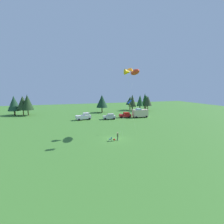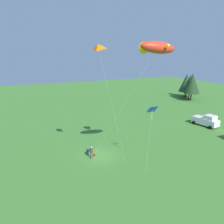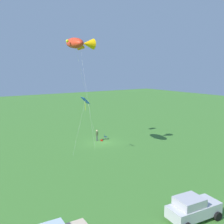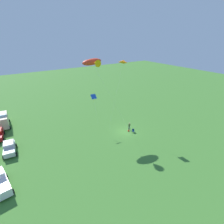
{
  "view_description": "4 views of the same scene",
  "coord_description": "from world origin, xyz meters",
  "px_view_note": "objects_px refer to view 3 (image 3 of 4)",
  "views": [
    {
      "loc": [
        -11.54,
        -34.06,
        11.04
      ],
      "look_at": [
        0.35,
        2.91,
        5.39
      ],
      "focal_mm": 28.0,
      "sensor_mm": 36.0,
      "label": 1
    },
    {
      "loc": [
        25.76,
        -10.46,
        13.85
      ],
      "look_at": [
        -0.97,
        2.45,
        5.82
      ],
      "focal_mm": 35.0,
      "sensor_mm": 36.0,
      "label": 2
    },
    {
      "loc": [
        20.86,
        33.69,
        11.4
      ],
      "look_at": [
        -0.22,
        2.4,
        5.11
      ],
      "focal_mm": 42.0,
      "sensor_mm": 36.0,
      "label": 3
    },
    {
      "loc": [
        -26.15,
        20.69,
        19.65
      ],
      "look_at": [
        1.78,
        2.36,
        4.61
      ],
      "focal_mm": 28.0,
      "sensor_mm": 36.0,
      "label": 4
    }
  ],
  "objects_px": {
    "backpack_on_grass": "(102,140)",
    "folding_chair": "(105,136)",
    "kite_large_fish": "(78,43)",
    "kite_delta_orange": "(79,47)",
    "kite_diamond_blue": "(85,101)",
    "car_silver_compact": "(193,208)",
    "person_kite_flyer": "(97,134)"
  },
  "relations": [
    {
      "from": "person_kite_flyer",
      "to": "kite_delta_orange",
      "type": "height_order",
      "value": "kite_delta_orange"
    },
    {
      "from": "folding_chair",
      "to": "kite_large_fish",
      "type": "xyz_separation_m",
      "value": [
        7.21,
        5.36,
        13.94
      ]
    },
    {
      "from": "kite_large_fish",
      "to": "kite_diamond_blue",
      "type": "distance_m",
      "value": 7.16
    },
    {
      "from": "backpack_on_grass",
      "to": "folding_chair",
      "type": "bearing_deg",
      "value": -151.12
    },
    {
      "from": "car_silver_compact",
      "to": "kite_diamond_blue",
      "type": "distance_m",
      "value": 18.37
    },
    {
      "from": "kite_large_fish",
      "to": "kite_diamond_blue",
      "type": "relative_size",
      "value": 1.94
    },
    {
      "from": "folding_chair",
      "to": "kite_diamond_blue",
      "type": "relative_size",
      "value": 0.1
    },
    {
      "from": "kite_large_fish",
      "to": "kite_delta_orange",
      "type": "bearing_deg",
      "value": -118.3
    },
    {
      "from": "person_kite_flyer",
      "to": "car_silver_compact",
      "type": "height_order",
      "value": "car_silver_compact"
    },
    {
      "from": "car_silver_compact",
      "to": "kite_diamond_blue",
      "type": "height_order",
      "value": "kite_diamond_blue"
    },
    {
      "from": "backpack_on_grass",
      "to": "kite_large_fish",
      "type": "bearing_deg",
      "value": 37.67
    },
    {
      "from": "backpack_on_grass",
      "to": "kite_diamond_blue",
      "type": "height_order",
      "value": "kite_diamond_blue"
    },
    {
      "from": "folding_chair",
      "to": "backpack_on_grass",
      "type": "relative_size",
      "value": 2.56
    },
    {
      "from": "folding_chair",
      "to": "kite_delta_orange",
      "type": "distance_m",
      "value": 14.65
    },
    {
      "from": "backpack_on_grass",
      "to": "kite_diamond_blue",
      "type": "xyz_separation_m",
      "value": [
        5.69,
        5.3,
        7.19
      ]
    },
    {
      "from": "person_kite_flyer",
      "to": "kite_diamond_blue",
      "type": "bearing_deg",
      "value": -129.54
    },
    {
      "from": "kite_large_fish",
      "to": "kite_delta_orange",
      "type": "height_order",
      "value": "kite_large_fish"
    },
    {
      "from": "folding_chair",
      "to": "backpack_on_grass",
      "type": "distance_m",
      "value": 1.14
    },
    {
      "from": "person_kite_flyer",
      "to": "kite_diamond_blue",
      "type": "xyz_separation_m",
      "value": [
        5.16,
        5.87,
        6.28
      ]
    },
    {
      "from": "kite_large_fish",
      "to": "kite_delta_orange",
      "type": "relative_size",
      "value": 1.02
    },
    {
      "from": "backpack_on_grass",
      "to": "kite_large_fish",
      "type": "height_order",
      "value": "kite_large_fish"
    },
    {
      "from": "backpack_on_grass",
      "to": "kite_diamond_blue",
      "type": "distance_m",
      "value": 10.59
    },
    {
      "from": "backpack_on_grass",
      "to": "car_silver_compact",
      "type": "relative_size",
      "value": 0.07
    },
    {
      "from": "car_silver_compact",
      "to": "kite_delta_orange",
      "type": "bearing_deg",
      "value": -90.02
    },
    {
      "from": "person_kite_flyer",
      "to": "kite_delta_orange",
      "type": "bearing_deg",
      "value": -177.94
    },
    {
      "from": "kite_diamond_blue",
      "to": "kite_large_fish",
      "type": "bearing_deg",
      "value": -39.39
    },
    {
      "from": "kite_large_fish",
      "to": "kite_diamond_blue",
      "type": "xyz_separation_m",
      "value": [
        -0.57,
        0.47,
        -7.12
      ]
    },
    {
      "from": "folding_chair",
      "to": "kite_diamond_blue",
      "type": "distance_m",
      "value": 11.15
    },
    {
      "from": "folding_chair",
      "to": "car_silver_compact",
      "type": "xyz_separation_m",
      "value": [
        6.78,
        23.07,
        0.46
      ]
    },
    {
      "from": "folding_chair",
      "to": "car_silver_compact",
      "type": "distance_m",
      "value": 24.05
    },
    {
      "from": "folding_chair",
      "to": "kite_diamond_blue",
      "type": "height_order",
      "value": "kite_diamond_blue"
    },
    {
      "from": "car_silver_compact",
      "to": "kite_large_fish",
      "type": "distance_m",
      "value": 22.26
    }
  ]
}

